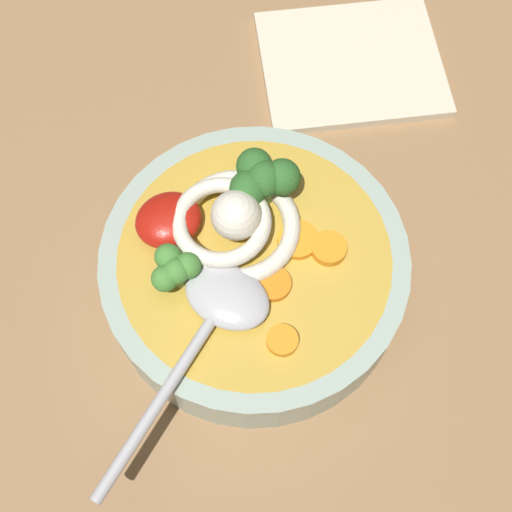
{
  "coord_description": "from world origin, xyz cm",
  "views": [
    {
      "loc": [
        10.25,
        18.32,
        52.45
      ],
      "look_at": [
        -0.13,
        1.01,
        8.17
      ],
      "focal_mm": 49.3,
      "sensor_mm": 36.0,
      "label": 1
    }
  ],
  "objects_px": {
    "soup_spoon": "(216,313)",
    "folded_napkin": "(351,64)",
    "soup_bowl": "(256,269)",
    "noodle_pile": "(229,224)"
  },
  "relations": [
    {
      "from": "noodle_pile",
      "to": "soup_spoon",
      "type": "height_order",
      "value": "noodle_pile"
    },
    {
      "from": "soup_bowl",
      "to": "soup_spoon",
      "type": "height_order",
      "value": "soup_spoon"
    },
    {
      "from": "soup_spoon",
      "to": "folded_napkin",
      "type": "distance_m",
      "value": 0.28
    },
    {
      "from": "noodle_pile",
      "to": "folded_napkin",
      "type": "distance_m",
      "value": 0.22
    },
    {
      "from": "soup_bowl",
      "to": "noodle_pile",
      "type": "relative_size",
      "value": 2.21
    },
    {
      "from": "soup_spoon",
      "to": "folded_napkin",
      "type": "relative_size",
      "value": 1.08
    },
    {
      "from": "folded_napkin",
      "to": "soup_bowl",
      "type": "bearing_deg",
      "value": 36.99
    },
    {
      "from": "soup_bowl",
      "to": "folded_napkin",
      "type": "height_order",
      "value": "soup_bowl"
    },
    {
      "from": "noodle_pile",
      "to": "folded_napkin",
      "type": "relative_size",
      "value": 0.64
    },
    {
      "from": "folded_napkin",
      "to": "soup_spoon",
      "type": "bearing_deg",
      "value": 35.43
    }
  ]
}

